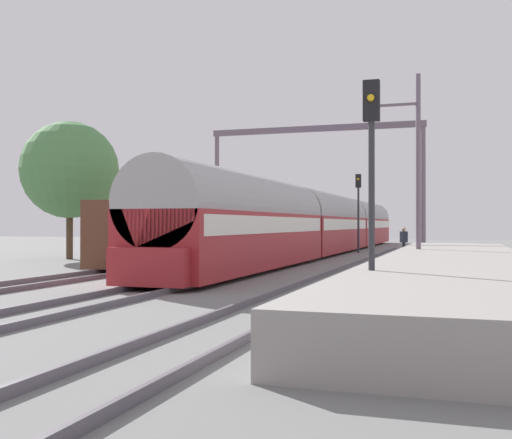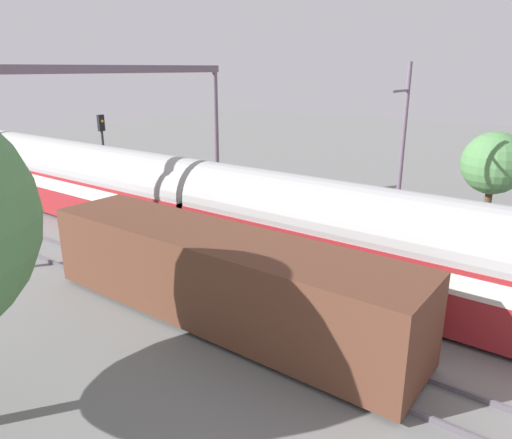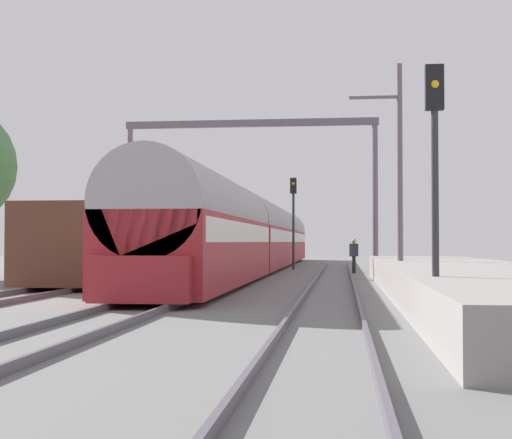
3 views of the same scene
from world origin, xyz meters
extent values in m
plane|color=slate|center=(0.00, 0.00, 0.00)|extent=(120.00, 120.00, 0.00)
cube|color=#59535C|center=(-5.07, 0.00, 0.08)|extent=(0.08, 60.00, 0.16)
cube|color=#59535C|center=(-3.63, 0.00, 0.08)|extent=(0.08, 60.00, 0.16)
cube|color=#59535C|center=(-0.72, 0.00, 0.08)|extent=(0.08, 60.00, 0.16)
cube|color=#59535C|center=(0.72, 0.00, 0.08)|extent=(0.08, 60.00, 0.16)
cube|color=#59535C|center=(3.63, 0.00, 0.08)|extent=(0.08, 60.00, 0.16)
cube|color=#59535C|center=(5.07, 0.00, 0.08)|extent=(0.08, 60.00, 0.16)
cube|color=gray|center=(8.17, 2.00, 0.45)|extent=(4.40, 28.00, 0.90)
cube|color=maroon|center=(0.00, 4.93, 1.26)|extent=(2.90, 16.00, 2.20)
cube|color=silver|center=(0.00, 4.93, 1.89)|extent=(2.93, 15.36, 0.64)
cylinder|color=#A3A3A3|center=(0.00, 4.93, 2.56)|extent=(2.84, 16.00, 2.84)
cube|color=maroon|center=(0.00, 21.28, 1.26)|extent=(2.90, 16.00, 2.20)
cube|color=silver|center=(0.00, 21.28, 1.89)|extent=(2.93, 15.36, 0.64)
cylinder|color=#A3A3A3|center=(0.00, 21.28, 2.56)|extent=(2.84, 16.00, 2.84)
cube|color=maroon|center=(0.00, 37.63, 1.26)|extent=(2.90, 16.00, 2.20)
cube|color=silver|center=(0.00, 37.63, 1.89)|extent=(2.93, 15.36, 0.64)
cylinder|color=#A3A3A3|center=(0.00, 37.63, 2.56)|extent=(2.84, 16.00, 2.84)
cube|color=maroon|center=(0.00, -3.32, 0.71)|extent=(2.40, 0.50, 1.10)
cube|color=#563323|center=(-4.35, 8.43, 1.51)|extent=(2.80, 13.00, 2.70)
cube|color=black|center=(-4.35, 8.43, 0.21)|extent=(2.52, 11.96, 0.10)
cylinder|color=black|center=(5.27, 17.74, 0.42)|extent=(0.25, 0.25, 0.85)
cube|color=#232833|center=(5.27, 17.74, 1.17)|extent=(0.45, 0.45, 0.64)
sphere|color=tan|center=(5.27, 17.74, 1.61)|extent=(0.24, 0.24, 0.24)
cylinder|color=#2D2D33|center=(6.50, -5.25, 2.09)|extent=(0.14, 0.14, 4.19)
cube|color=black|center=(6.50, -5.25, 4.64)|extent=(0.36, 0.20, 0.90)
sphere|color=yellow|center=(6.50, -5.37, 4.68)|extent=(0.16, 0.16, 0.16)
cylinder|color=#2D2D33|center=(1.92, 22.50, 2.17)|extent=(0.14, 0.14, 4.34)
cube|color=black|center=(1.92, 22.50, 4.79)|extent=(0.36, 0.20, 0.90)
sphere|color=yellow|center=(1.92, 22.38, 4.90)|extent=(0.16, 0.16, 0.16)
cylinder|color=slate|center=(-6.35, 17.85, 3.75)|extent=(0.28, 0.28, 7.50)
cylinder|color=slate|center=(6.35, 17.85, 3.75)|extent=(0.28, 0.28, 7.50)
cube|color=slate|center=(0.00, 17.85, 7.68)|extent=(13.10, 0.24, 0.36)
cylinder|color=slate|center=(6.75, 6.95, 4.00)|extent=(0.20, 0.20, 8.00)
cube|color=slate|center=(5.85, 6.95, 6.80)|extent=(1.80, 0.10, 0.10)
cylinder|color=#4C3826|center=(-11.87, 10.06, 1.44)|extent=(0.36, 0.36, 2.89)
sphere|color=#4E834A|center=(-11.87, 10.06, 4.87)|extent=(5.28, 5.28, 5.28)
camera|label=1|loc=(8.35, -19.10, 1.92)|focal=43.87mm
camera|label=2|loc=(-14.75, -0.79, 7.74)|focal=33.79mm
camera|label=3|loc=(4.67, -20.33, 1.58)|focal=52.71mm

